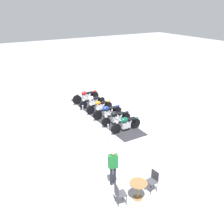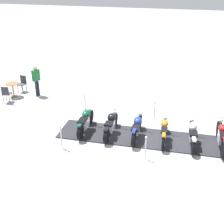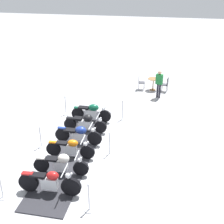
{
  "view_description": "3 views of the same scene",
  "coord_description": "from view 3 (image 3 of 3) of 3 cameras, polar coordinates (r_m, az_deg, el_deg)",
  "views": [
    {
      "loc": [
        14.15,
        -7.85,
        7.29
      ],
      "look_at": [
        1.46,
        -0.17,
        0.81
      ],
      "focal_mm": 40.16,
      "sensor_mm": 36.0,
      "label": 1
    },
    {
      "loc": [
        -0.98,
        11.42,
        6.81
      ],
      "look_at": [
        1.83,
        -0.78,
        0.7
      ],
      "focal_mm": 49.86,
      "sensor_mm": 36.0,
      "label": 2
    },
    {
      "loc": [
        -10.64,
        -3.73,
        7.27
      ],
      "look_at": [
        2.46,
        -1.19,
        0.82
      ],
      "focal_mm": 48.18,
      "sensor_mm": 36.0,
      "label": 3
    }
  ],
  "objects": [
    {
      "name": "ground_plane",
      "position": [
        13.41,
        -7.05,
        -7.23
      ],
      "size": [
        80.0,
        80.0,
        0.0
      ],
      "primitive_type": "plane",
      "color": "#B2B2B7"
    },
    {
      "name": "display_platform",
      "position": [
        13.4,
        -7.06,
        -7.15
      ],
      "size": [
        7.89,
        1.69,
        0.04
      ],
      "primitive_type": "cube",
      "rotation": [
        0.0,
        0.0,
        -0.0
      ],
      "color": "#28282D",
      "rests_on": "ground_plane"
    },
    {
      "name": "motorcycle_maroon",
      "position": [
        10.96,
        -11.7,
        -12.87
      ],
      "size": [
        0.78,
        2.27,
        1.05
      ],
      "rotation": [
        0.0,
        0.0,
        -1.53
      ],
      "color": "black",
      "rests_on": "display_platform"
    },
    {
      "name": "motorcycle_cream",
      "position": [
        11.8,
        -9.53,
        -9.59
      ],
      "size": [
        0.69,
        2.18,
        0.89
      ],
      "rotation": [
        0.0,
        0.0,
        -1.51
      ],
      "color": "black",
      "rests_on": "display_platform"
    },
    {
      "name": "motorcycle_copper",
      "position": [
        12.69,
        -7.81,
        -6.77
      ],
      "size": [
        0.76,
        2.09,
        0.92
      ],
      "rotation": [
        0.0,
        0.0,
        -1.54
      ],
      "color": "black",
      "rests_on": "display_platform"
    },
    {
      "name": "motorcycle_navy",
      "position": [
        13.59,
        -6.3,
        -4.14
      ],
      "size": [
        0.7,
        2.19,
        0.97
      ],
      "rotation": [
        0.0,
        0.0,
        -1.59
      ],
      "color": "black",
      "rests_on": "display_platform"
    },
    {
      "name": "motorcycle_black",
      "position": [
        14.55,
        -4.99,
        -2.04
      ],
      "size": [
        0.7,
        2.13,
        0.89
      ],
      "rotation": [
        0.0,
        0.0,
        -1.58
      ],
      "color": "black",
      "rests_on": "display_platform"
    },
    {
      "name": "motorcycle_forest",
      "position": [
        15.51,
        -3.88,
        0.04
      ],
      "size": [
        0.69,
        2.1,
        0.94
      ],
      "rotation": [
        0.0,
        0.0,
        -1.58
      ],
      "color": "black",
      "rests_on": "display_platform"
    },
    {
      "name": "stanchion_right_front",
      "position": [
        10.29,
        -4.37,
        -16.72
      ],
      "size": [
        0.36,
        0.36,
        1.08
      ],
      "color": "silver",
      "rests_on": "ground_plane"
    },
    {
      "name": "stanchion_right_rear",
      "position": [
        15.74,
        1.99,
        -0.19
      ],
      "size": [
        0.31,
        0.31,
        1.1
      ],
      "color": "silver",
      "rests_on": "ground_plane"
    },
    {
      "name": "stanchion_left_mid",
      "position": [
        13.77,
        -13.34,
        -5.36
      ],
      "size": [
        0.36,
        0.36,
        1.02
      ],
      "color": "silver",
      "rests_on": "ground_plane"
    },
    {
      "name": "stanchion_left_rear",
      "position": [
        16.49,
        -8.78,
        0.59
      ],
      "size": [
        0.35,
        0.35,
        1.08
      ],
      "color": "silver",
      "rests_on": "ground_plane"
    },
    {
      "name": "stanchion_right_mid",
      "position": [
        12.87,
        -0.46,
        -6.71
      ],
      "size": [
        0.32,
        0.32,
        1.08
      ],
      "color": "silver",
      "rests_on": "ground_plane"
    },
    {
      "name": "stanchion_left_front",
      "position": [
        11.37,
        -20.19,
        -13.7
      ],
      "size": [
        0.35,
        0.35,
        1.09
      ],
      "color": "silver",
      "rests_on": "ground_plane"
    },
    {
      "name": "cafe_table",
      "position": [
        19.73,
        7.84,
        5.75
      ],
      "size": [
        0.71,
        0.71,
        0.78
      ],
      "color": "olive",
      "rests_on": "ground_plane"
    },
    {
      "name": "cafe_chair_near_table",
      "position": [
        19.72,
        5.44,
        5.75
      ],
      "size": [
        0.44,
        0.44,
        0.93
      ],
      "rotation": [
        0.0,
        0.0,
        -1.47
      ],
      "color": "#2D2D33",
      "rests_on": "ground_plane"
    },
    {
      "name": "cafe_chair_across_table",
      "position": [
        19.58,
        10.17,
        5.29
      ],
      "size": [
        0.47,
        0.47,
        0.94
      ],
      "rotation": [
        0.0,
        0.0,
        1.38
      ],
      "color": "#2D2D33",
      "rests_on": "ground_plane"
    },
    {
      "name": "bystander_person",
      "position": [
        18.39,
        8.94,
        5.68
      ],
      "size": [
        0.34,
        0.45,
        1.73
      ],
      "rotation": [
        0.0,
        0.0,
        2.8
      ],
      "color": "#23232D",
      "rests_on": "ground_plane"
    }
  ]
}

